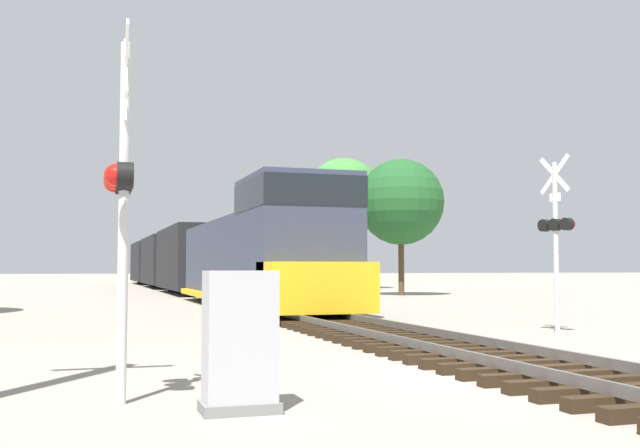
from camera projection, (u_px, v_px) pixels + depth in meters
The scene contains 8 objects.
ground_plane at pixel (528, 374), 11.02m from camera, with size 400.00×400.00×0.00m, color gray.
rail_track_bed at pixel (528, 365), 11.03m from camera, with size 2.60×160.00×0.31m.
freight_train at pixel (182, 261), 48.98m from camera, with size 3.12×61.15×4.37m.
crossing_signal_near at pixel (121, 188), 8.71m from camera, with size 0.34×1.00×4.38m.
crossing_signal_far at pixel (557, 230), 18.02m from camera, with size 0.50×1.01×4.28m.
relay_cabinet at pixel (240, 342), 8.12m from camera, with size 0.84×0.54×1.53m.
tree_mid_background at pixel (401, 202), 42.88m from camera, with size 4.95×4.95×7.82m.
tree_deep_background at pixel (344, 198), 56.66m from camera, with size 6.07×6.07×9.89m.
Camera 1 is at (-6.30, -9.67, 1.56)m, focal length 42.00 mm.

